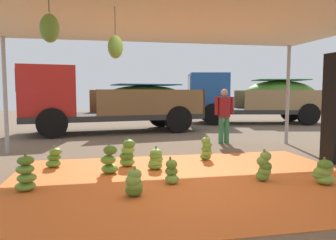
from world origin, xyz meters
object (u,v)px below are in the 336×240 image
(banana_bunch_4, at_px, (264,167))
(cargo_truck_main, at_px, (107,100))
(banana_bunch_5, at_px, (26,175))
(banana_bunch_6, at_px, (54,158))
(banana_bunch_1, at_px, (156,160))
(banana_bunch_3, at_px, (109,161))
(banana_bunch_7, at_px, (128,154))
(banana_bunch_9, at_px, (134,183))
(banana_bunch_10, at_px, (324,172))
(worker_0, at_px, (224,112))
(banana_bunch_2, at_px, (172,172))
(cargo_truck_far, at_px, (253,97))
(banana_bunch_8, at_px, (206,149))

(banana_bunch_4, height_order, cargo_truck_main, cargo_truck_main)
(banana_bunch_5, distance_m, banana_bunch_6, 1.56)
(banana_bunch_1, relative_size, banana_bunch_3, 0.82)
(banana_bunch_7, xyz_separation_m, banana_bunch_9, (-0.04, -1.90, -0.07))
(banana_bunch_6, relative_size, banana_bunch_10, 0.95)
(banana_bunch_3, height_order, banana_bunch_4, banana_bunch_3)
(banana_bunch_7, xyz_separation_m, worker_0, (3.00, 2.49, 0.67))
(banana_bunch_1, distance_m, cargo_truck_main, 6.35)
(banana_bunch_2, height_order, banana_bunch_6, banana_bunch_2)
(banana_bunch_10, bearing_deg, banana_bunch_9, -179.32)
(banana_bunch_2, height_order, cargo_truck_far, cargo_truck_far)
(banana_bunch_5, distance_m, cargo_truck_far, 12.59)
(banana_bunch_4, relative_size, banana_bunch_9, 1.25)
(banana_bunch_7, height_order, cargo_truck_far, cargo_truck_far)
(banana_bunch_2, xyz_separation_m, banana_bunch_5, (-2.25, 0.04, 0.06))
(banana_bunch_4, height_order, cargo_truck_far, cargo_truck_far)
(banana_bunch_7, height_order, banana_bunch_8, banana_bunch_7)
(banana_bunch_10, bearing_deg, banana_bunch_6, 155.11)
(cargo_truck_main, bearing_deg, banana_bunch_2, -82.14)
(banana_bunch_7, distance_m, banana_bunch_10, 3.58)
(banana_bunch_4, relative_size, banana_bunch_10, 1.20)
(banana_bunch_10, bearing_deg, banana_bunch_7, 148.67)
(cargo_truck_main, height_order, cargo_truck_far, same)
(banana_bunch_4, height_order, banana_bunch_8, banana_bunch_8)
(banana_bunch_1, bearing_deg, banana_bunch_4, -34.91)
(banana_bunch_7, bearing_deg, banana_bunch_1, -34.42)
(banana_bunch_7, height_order, banana_bunch_10, banana_bunch_7)
(banana_bunch_10, bearing_deg, banana_bunch_5, 173.37)
(banana_bunch_2, relative_size, banana_bunch_4, 0.81)
(banana_bunch_4, height_order, banana_bunch_9, banana_bunch_4)
(banana_bunch_9, xyz_separation_m, cargo_truck_main, (-0.33, 7.75, 1.01))
(cargo_truck_far, bearing_deg, banana_bunch_2, -122.30)
(cargo_truck_main, relative_size, cargo_truck_far, 1.01)
(banana_bunch_7, relative_size, banana_bunch_10, 1.28)
(banana_bunch_1, relative_size, banana_bunch_6, 1.06)
(banana_bunch_7, distance_m, worker_0, 3.96)
(banana_bunch_5, xyz_separation_m, cargo_truck_main, (1.26, 7.17, 0.95))
(banana_bunch_3, height_order, worker_0, worker_0)
(banana_bunch_8, height_order, cargo_truck_main, cargo_truck_main)
(worker_0, bearing_deg, banana_bunch_7, -140.31)
(banana_bunch_4, relative_size, worker_0, 0.34)
(banana_bunch_6, relative_size, banana_bunch_7, 0.75)
(banana_bunch_10, xyz_separation_m, cargo_truck_main, (-3.42, 7.71, 1.00))
(cargo_truck_far, bearing_deg, banana_bunch_10, -109.66)
(banana_bunch_3, distance_m, cargo_truck_far, 11.16)
(banana_bunch_5, relative_size, banana_bunch_10, 1.29)
(cargo_truck_far, bearing_deg, banana_bunch_4, -114.72)
(banana_bunch_4, distance_m, banana_bunch_5, 3.82)
(banana_bunch_2, bearing_deg, banana_bunch_4, -5.78)
(banana_bunch_9, relative_size, worker_0, 0.27)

